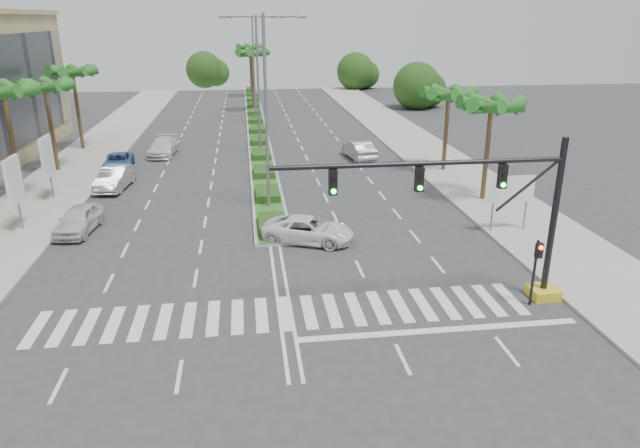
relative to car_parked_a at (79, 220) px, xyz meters
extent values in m
plane|color=#333335|center=(11.10, -11.26, -0.76)|extent=(160.00, 160.00, 0.00)
cube|color=gray|center=(26.30, 8.74, -0.68)|extent=(6.00, 120.00, 0.15)
cube|color=gray|center=(-4.10, 8.74, -0.68)|extent=(6.00, 120.00, 0.15)
cube|color=gray|center=(11.10, 33.74, -0.66)|extent=(2.20, 75.00, 0.20)
cube|color=#29581E|center=(11.10, 33.74, -0.54)|extent=(1.80, 75.00, 0.04)
cube|color=gold|center=(22.60, -11.26, -0.53)|extent=(1.20, 1.20, 0.45)
cylinder|color=black|center=(22.60, -11.26, 2.94)|extent=(0.28, 0.28, 7.00)
cylinder|color=black|center=(16.60, -11.26, 5.54)|extent=(12.00, 0.20, 0.20)
cylinder|color=black|center=(21.20, -11.26, 4.44)|extent=(2.53, 0.12, 2.15)
cube|color=black|center=(20.10, -11.26, 4.89)|extent=(0.32, 0.24, 1.00)
cylinder|color=#19E533|center=(20.10, -11.40, 4.57)|extent=(0.20, 0.06, 0.20)
cube|color=black|center=(16.60, -11.26, 4.89)|extent=(0.32, 0.24, 1.00)
cylinder|color=#19E533|center=(16.60, -11.40, 4.57)|extent=(0.20, 0.06, 0.20)
cube|color=black|center=(13.10, -11.26, 4.89)|extent=(0.32, 0.24, 1.00)
cylinder|color=#19E533|center=(13.10, -11.40, 4.57)|extent=(0.20, 0.06, 0.20)
cylinder|color=black|center=(21.70, -11.86, 0.74)|extent=(0.12, 0.12, 3.00)
cube|color=black|center=(21.70, -12.01, 1.84)|extent=(0.28, 0.22, 0.65)
cylinder|color=red|center=(21.70, -12.14, 2.02)|extent=(0.18, 0.05, 0.18)
cylinder|color=slate|center=(23.60, -3.26, 0.64)|extent=(0.10, 0.10, 2.80)
cylinder|color=slate|center=(25.60, -3.26, 0.64)|extent=(0.10, 0.10, 2.80)
cube|color=#0C6638|center=(24.60, -3.26, 1.84)|extent=(2.60, 0.08, 1.50)
cube|color=white|center=(24.60, -3.31, 1.84)|extent=(2.70, 0.02, 1.60)
cylinder|color=slate|center=(-3.40, 0.74, 0.64)|extent=(0.12, 0.12, 2.80)
cube|color=white|center=(-3.40, 0.74, 2.24)|extent=(0.18, 2.10, 2.70)
cube|color=#D8594C|center=(-3.40, 0.74, 2.24)|extent=(0.12, 2.00, 2.60)
cylinder|color=slate|center=(-3.40, 6.74, 0.64)|extent=(0.12, 0.12, 2.80)
cube|color=white|center=(-3.40, 6.74, 2.24)|extent=(0.18, 2.10, 2.70)
cube|color=#D8594C|center=(-3.40, 6.74, 2.24)|extent=(0.12, 2.00, 2.60)
cylinder|color=brown|center=(-5.40, 6.74, 2.94)|extent=(0.32, 0.32, 7.40)
sphere|color=brown|center=(-5.40, 6.74, 6.54)|extent=(0.70, 0.70, 0.70)
cone|color=#215E1D|center=(-4.30, 6.74, 6.44)|extent=(0.90, 3.62, 1.50)
cone|color=#215E1D|center=(-4.72, 7.60, 6.44)|extent=(3.39, 2.96, 1.50)
cone|color=#215E1D|center=(-5.65, 7.81, 6.44)|extent=(3.73, 1.68, 1.50)
cone|color=#215E1D|center=(-4.72, 5.88, 6.44)|extent=(3.39, 2.96, 1.50)
cylinder|color=brown|center=(-5.40, 14.74, 2.64)|extent=(0.32, 0.32, 6.80)
sphere|color=brown|center=(-5.40, 14.74, 5.94)|extent=(0.70, 0.70, 0.70)
cone|color=#215E1D|center=(-4.30, 14.74, 5.84)|extent=(0.90, 3.62, 1.50)
cone|color=#215E1D|center=(-4.72, 15.60, 5.84)|extent=(3.39, 2.96, 1.50)
cone|color=#215E1D|center=(-5.65, 15.81, 5.84)|extent=(3.73, 1.68, 1.50)
cone|color=#215E1D|center=(-6.40, 15.22, 5.84)|extent=(2.38, 3.65, 1.50)
cone|color=#215E1D|center=(-6.40, 14.26, 5.84)|extent=(2.38, 3.65, 1.50)
cone|color=#215E1D|center=(-5.65, 13.67, 5.84)|extent=(3.73, 1.68, 1.50)
cone|color=#215E1D|center=(-4.72, 13.88, 5.84)|extent=(3.39, 2.96, 1.50)
cylinder|color=brown|center=(-5.40, 22.74, 2.84)|extent=(0.32, 0.32, 7.20)
sphere|color=brown|center=(-5.40, 22.74, 6.34)|extent=(0.70, 0.70, 0.70)
cone|color=#215E1D|center=(-4.30, 22.74, 6.24)|extent=(0.90, 3.62, 1.50)
cone|color=#215E1D|center=(-4.72, 23.60, 6.24)|extent=(3.39, 2.96, 1.50)
cone|color=#215E1D|center=(-5.65, 23.81, 6.24)|extent=(3.73, 1.68, 1.50)
cone|color=#215E1D|center=(-6.40, 23.22, 6.24)|extent=(2.38, 3.65, 1.50)
cone|color=#215E1D|center=(-6.40, 22.26, 6.24)|extent=(2.38, 3.65, 1.50)
cone|color=#215E1D|center=(-5.65, 21.67, 6.24)|extent=(3.73, 1.68, 1.50)
cone|color=#215E1D|center=(-4.72, 21.88, 6.24)|extent=(3.39, 2.96, 1.50)
cylinder|color=brown|center=(25.60, 2.74, 2.49)|extent=(0.32, 0.32, 6.50)
sphere|color=brown|center=(25.60, 2.74, 5.64)|extent=(0.70, 0.70, 0.70)
cone|color=#215E1D|center=(26.70, 2.74, 5.54)|extent=(0.90, 3.62, 1.50)
cone|color=#215E1D|center=(26.28, 3.60, 5.54)|extent=(3.39, 2.96, 1.50)
cone|color=#215E1D|center=(25.35, 3.81, 5.54)|extent=(3.73, 1.68, 1.50)
cone|color=#215E1D|center=(24.60, 3.22, 5.54)|extent=(2.38, 3.65, 1.50)
cone|color=#215E1D|center=(24.60, 2.26, 5.54)|extent=(2.38, 3.65, 1.50)
cone|color=#215E1D|center=(25.35, 1.67, 5.54)|extent=(3.73, 1.68, 1.50)
cone|color=#215E1D|center=(26.28, 1.88, 5.54)|extent=(3.39, 2.96, 1.50)
cylinder|color=brown|center=(25.60, 10.74, 2.34)|extent=(0.32, 0.32, 6.20)
sphere|color=brown|center=(25.60, 10.74, 5.34)|extent=(0.70, 0.70, 0.70)
cone|color=#215E1D|center=(26.70, 10.74, 5.24)|extent=(0.90, 3.62, 1.50)
cone|color=#215E1D|center=(26.28, 11.60, 5.24)|extent=(3.39, 2.96, 1.50)
cone|color=#215E1D|center=(25.35, 11.81, 5.24)|extent=(3.73, 1.68, 1.50)
cone|color=#215E1D|center=(24.60, 11.22, 5.24)|extent=(2.38, 3.65, 1.50)
cone|color=#215E1D|center=(24.60, 10.26, 5.24)|extent=(2.38, 3.65, 1.50)
cone|color=#215E1D|center=(25.35, 9.67, 5.24)|extent=(3.73, 1.68, 1.50)
cone|color=#215E1D|center=(26.28, 9.88, 5.24)|extent=(3.39, 2.96, 1.50)
cylinder|color=brown|center=(11.10, 43.74, 2.99)|extent=(0.32, 0.32, 7.50)
sphere|color=brown|center=(11.10, 43.74, 6.64)|extent=(0.70, 0.70, 0.70)
cone|color=#215E1D|center=(12.20, 43.74, 6.54)|extent=(0.90, 3.62, 1.50)
cone|color=#215E1D|center=(11.78, 44.60, 6.54)|extent=(3.39, 2.96, 1.50)
cone|color=#215E1D|center=(10.85, 44.81, 6.54)|extent=(3.73, 1.68, 1.50)
cone|color=#215E1D|center=(10.10, 44.22, 6.54)|extent=(2.38, 3.65, 1.50)
cone|color=#215E1D|center=(10.10, 43.26, 6.54)|extent=(2.38, 3.65, 1.50)
cone|color=#215E1D|center=(10.85, 42.67, 6.54)|extent=(3.73, 1.68, 1.50)
cone|color=#215E1D|center=(11.78, 42.88, 6.54)|extent=(3.39, 2.96, 1.50)
cylinder|color=brown|center=(11.10, 58.74, 2.99)|extent=(0.32, 0.32, 7.50)
sphere|color=brown|center=(11.10, 58.74, 6.64)|extent=(0.70, 0.70, 0.70)
cone|color=#215E1D|center=(12.20, 58.74, 6.54)|extent=(0.90, 3.62, 1.50)
cone|color=#215E1D|center=(11.78, 59.60, 6.54)|extent=(3.39, 2.96, 1.50)
cone|color=#215E1D|center=(10.85, 59.81, 6.54)|extent=(3.73, 1.68, 1.50)
cone|color=#215E1D|center=(10.10, 59.22, 6.54)|extent=(2.38, 3.65, 1.50)
cone|color=#215E1D|center=(10.10, 58.26, 6.54)|extent=(2.38, 3.65, 1.50)
cone|color=#215E1D|center=(10.85, 57.67, 6.54)|extent=(3.73, 1.68, 1.50)
cone|color=#215E1D|center=(11.78, 57.88, 6.54)|extent=(3.39, 2.96, 1.50)
cylinder|color=slate|center=(11.10, 2.74, 5.24)|extent=(0.20, 0.20, 12.00)
cylinder|color=slate|center=(9.90, 2.74, 11.04)|extent=(2.40, 0.10, 0.10)
cylinder|color=slate|center=(12.30, 2.74, 11.04)|extent=(2.40, 0.10, 0.10)
cube|color=slate|center=(8.80, 2.74, 10.99)|extent=(0.50, 0.25, 0.12)
cube|color=slate|center=(13.40, 2.74, 10.99)|extent=(0.50, 0.25, 0.12)
cylinder|color=slate|center=(11.10, 18.74, 5.24)|extent=(0.20, 0.20, 12.00)
cylinder|color=slate|center=(9.90, 18.74, 11.04)|extent=(2.40, 0.10, 0.10)
cylinder|color=slate|center=(12.30, 18.74, 11.04)|extent=(2.40, 0.10, 0.10)
cube|color=slate|center=(8.80, 18.74, 10.99)|extent=(0.50, 0.25, 0.12)
cube|color=slate|center=(13.40, 18.74, 10.99)|extent=(0.50, 0.25, 0.12)
cylinder|color=slate|center=(11.10, 34.74, 5.24)|extent=(0.20, 0.20, 12.00)
cylinder|color=slate|center=(9.90, 34.74, 11.04)|extent=(2.40, 0.10, 0.10)
cylinder|color=slate|center=(12.30, 34.74, 11.04)|extent=(2.40, 0.10, 0.10)
cube|color=slate|center=(8.80, 34.74, 10.99)|extent=(0.50, 0.25, 0.12)
cube|color=slate|center=(13.40, 34.74, 10.99)|extent=(0.50, 0.25, 0.12)
imported|color=silver|center=(0.00, 0.00, 0.00)|extent=(2.28, 4.63, 1.52)
imported|color=#A3A3A7|center=(0.27, 8.97, 0.06)|extent=(2.30, 5.12, 1.63)
imported|color=#2F5891|center=(-0.61, 14.72, -0.11)|extent=(2.55, 4.85, 1.30)
imported|color=silver|center=(2.38, 19.52, 0.01)|extent=(2.50, 5.42, 1.53)
imported|color=white|center=(12.99, -3.25, -0.06)|extent=(5.54, 4.00, 1.40)
imported|color=#A1A2A5|center=(19.60, 15.81, 0.06)|extent=(2.37, 5.15, 1.64)
camera|label=1|loc=(9.74, -32.55, 10.99)|focal=32.00mm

